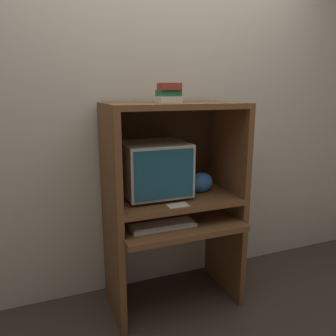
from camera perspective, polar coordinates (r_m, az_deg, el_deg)
The scene contains 11 objects.
ground_plane at distance 2.39m, azimuth 3.36°, elevation -24.96°, with size 12.00×12.00×0.00m, color #3D3328.
wall_back at distance 2.43m, azimuth -2.01°, elevation 9.00°, with size 6.00×0.06×2.60m.
desk_base at distance 2.34m, azimuth 1.23°, elevation -14.17°, with size 0.88×0.60×0.64m.
desk_monitor_shelf at distance 2.24m, azimuth 0.83°, elevation -5.64°, with size 0.88×0.53×0.15m.
hutch_upper at distance 2.17m, azimuth 0.55°, elevation 5.65°, with size 0.88×0.53×0.62m.
crt_monitor at distance 2.18m, azimuth -2.38°, elevation -0.09°, with size 0.42×0.40×0.36m.
keyboard at distance 2.11m, azimuth -0.92°, elevation -9.93°, with size 0.42×0.15×0.03m.
mouse at distance 2.20m, azimuth 5.53°, elevation -8.85°, with size 0.06×0.04×0.03m.
snack_bag at distance 2.30m, azimuth 5.77°, elevation -2.51°, with size 0.17×0.13×0.14m.
book_stack at distance 2.04m, azimuth 0.16°, elevation 12.89°, with size 0.14×0.12×0.12m.
paper_card at distance 2.04m, azimuth 1.72°, elevation -6.51°, with size 0.13×0.09×0.00m.
Camera 1 is at (-0.80, -1.71, 1.48)m, focal length 35.00 mm.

